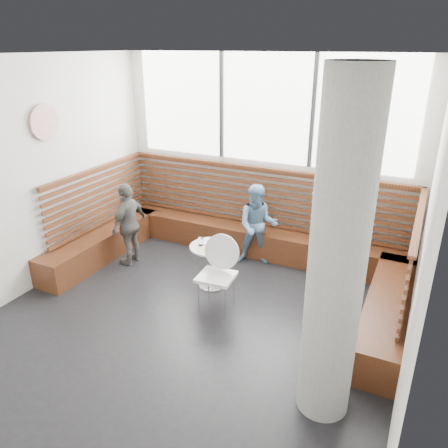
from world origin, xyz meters
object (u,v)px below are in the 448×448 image
at_px(concrete_column, 337,260).
at_px(adult_man, 334,245).
at_px(child_left, 129,224).
at_px(cafe_chair, 219,267).
at_px(child_back, 258,225).
at_px(cafe_table, 212,257).

relative_size(concrete_column, adult_man, 1.78).
xyz_separation_m(adult_man, child_left, (-3.19, -0.12, -0.24)).
height_order(cafe_chair, child_back, child_back).
bearing_deg(cafe_chair, child_left, 159.15).
bearing_deg(child_left, child_back, 114.56).
relative_size(concrete_column, cafe_chair, 3.18).
distance_m(cafe_table, cafe_chair, 0.57).
bearing_deg(adult_man, cafe_table, 95.47).
bearing_deg(concrete_column, cafe_chair, 146.58).
bearing_deg(cafe_table, cafe_chair, -52.83).
xyz_separation_m(concrete_column, cafe_table, (-2.02, 1.55, -1.14)).
bearing_deg(cafe_table, adult_man, 8.20).
xyz_separation_m(cafe_table, child_back, (0.31, 0.97, 0.19)).
relative_size(cafe_chair, child_back, 0.76).
bearing_deg(child_back, concrete_column, -75.12).
bearing_deg(concrete_column, child_left, 154.81).
distance_m(concrete_column, adult_man, 1.96).
height_order(concrete_column, cafe_chair, concrete_column).
bearing_deg(concrete_column, child_back, 124.07).
distance_m(cafe_table, child_back, 1.04).
distance_m(concrete_column, cafe_chair, 2.26).
xyz_separation_m(concrete_column, cafe_chair, (-1.69, 1.11, -1.01)).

